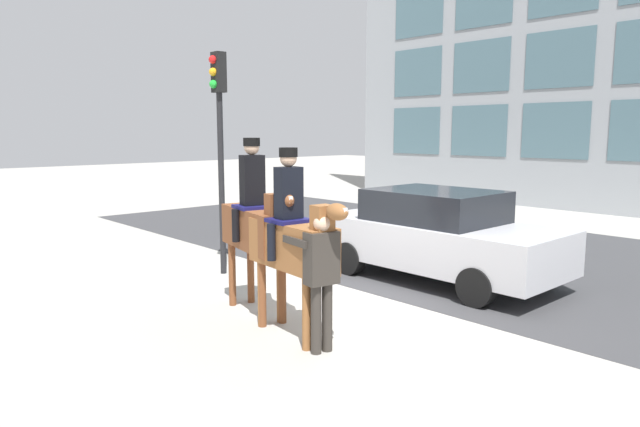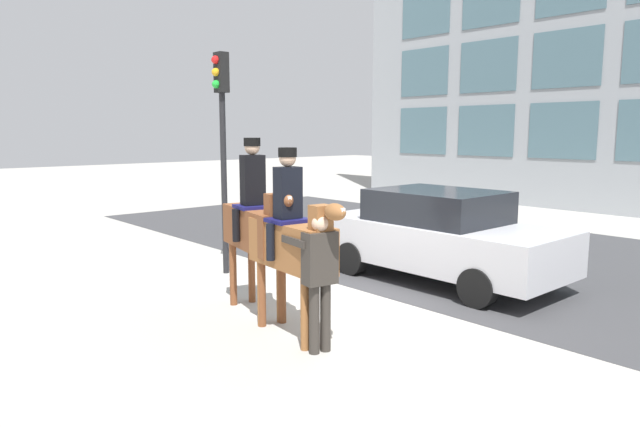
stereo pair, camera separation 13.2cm
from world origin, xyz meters
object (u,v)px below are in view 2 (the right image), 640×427
(mounted_horse_lead, at_px, (256,224))
(pedestrian_bystander, at_px, (319,272))
(mounted_horse_companion, at_px, (293,240))
(street_car_near_lane, at_px, (440,235))
(traffic_light, at_px, (222,128))

(mounted_horse_lead, distance_m, pedestrian_bystander, 1.76)
(mounted_horse_companion, relative_size, street_car_near_lane, 0.56)
(street_car_near_lane, bearing_deg, traffic_light, -138.98)
(mounted_horse_companion, distance_m, street_car_near_lane, 3.83)
(street_car_near_lane, bearing_deg, mounted_horse_companion, -83.06)
(pedestrian_bystander, distance_m, street_car_near_lane, 4.06)
(mounted_horse_lead, bearing_deg, pedestrian_bystander, 2.79)
(mounted_horse_companion, distance_m, pedestrian_bystander, 0.71)
(mounted_horse_companion, bearing_deg, pedestrian_bystander, -4.81)
(mounted_horse_lead, distance_m, mounted_horse_companion, 1.07)
(mounted_horse_companion, xyz_separation_m, street_car_near_lane, (-0.46, 3.78, -0.45))
(pedestrian_bystander, xyz_separation_m, street_car_near_lane, (-1.10, 3.90, -0.17))
(mounted_horse_lead, bearing_deg, mounted_horse_companion, 3.33)
(pedestrian_bystander, bearing_deg, street_car_near_lane, -64.50)
(pedestrian_bystander, xyz_separation_m, traffic_light, (-4.12, 1.27, 1.74))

